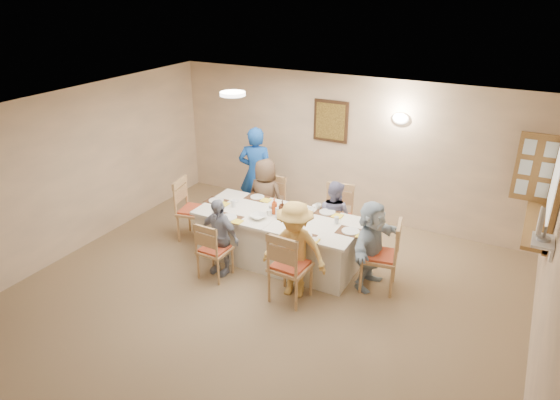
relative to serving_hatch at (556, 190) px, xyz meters
The scene contains 49 objects.
ground 4.28m from the serving_hatch, 143.22° to the right, with size 7.00×7.00×0.00m, color olive.
room_walls 4.01m from the serving_hatch, 143.22° to the right, with size 7.00×7.00×7.00m.
wall_picture 3.67m from the serving_hatch, 163.15° to the left, with size 0.62×0.05×0.72m.
wall_sconce 2.56m from the serving_hatch, 155.76° to the left, with size 0.26×0.09×0.18m, color white.
ceiling_light 4.41m from the serving_hatch, 167.93° to the right, with size 0.36×0.36×0.05m, color white.
serving_hatch is the anchor object (origin of this frame).
hatch_sill 0.54m from the serving_hatch, behind, with size 0.30×1.50×0.05m, color olive.
shutter_door 0.80m from the serving_hatch, 108.89° to the left, with size 0.55×0.04×1.00m, color olive.
fan_shelf 1.36m from the serving_hatch, 93.39° to the right, with size 0.22×0.36×0.03m, color white.
desk_fan 1.36m from the serving_hatch, 94.66° to the right, with size 0.30×0.30×0.28m, color #A5A5A8, non-canonical shape.
dining_table 3.77m from the serving_hatch, 165.05° to the right, with size 2.45×1.04×0.76m, color white.
chair_back_left 4.20m from the serving_hatch, behind, with size 0.45×0.45×0.95m, color tan, non-canonical shape.
chair_back_right 3.04m from the serving_hatch, behind, with size 0.49×0.49×1.02m, color tan, non-canonical shape.
chair_front_left 4.55m from the serving_hatch, 157.02° to the right, with size 0.43×0.43×0.89m, color tan, non-canonical shape.
chair_front_right 3.49m from the serving_hatch, 148.99° to the right, with size 0.50×0.50×1.04m, color tan, non-canonical shape.
chair_left_end 5.20m from the serving_hatch, 169.54° to the right, with size 0.49×0.49×1.03m, color tan, non-canonical shape.
chair_right_end 2.35m from the serving_hatch, 154.26° to the right, with size 0.49×0.49×1.03m, color tan, non-canonical shape.
diner_back_left 4.17m from the serving_hatch, behind, with size 0.65×0.43×1.32m, color brown.
diner_back_right 3.03m from the serving_hatch, behind, with size 0.62×0.51×1.17m, color slate.
diner_front_left 4.47m from the serving_hatch, 158.47° to the right, with size 0.71×0.35×1.16m, color #8E94A7.
diner_front_right 3.39m from the serving_hatch, 150.78° to the right, with size 0.93×0.59×1.36m, color #DCAB51.
diner_right_end 2.41m from the serving_hatch, 155.70° to the right, with size 0.52×1.22×1.27m, color #ACC0D1.
caregiver 4.58m from the serving_hatch, behind, with size 0.70×0.56×1.67m, color #164BAC.
placemat_fl 4.35m from the serving_hatch, 161.70° to the right, with size 0.38×0.28×0.01m, color #472B19.
plate_fl 4.35m from the serving_hatch, 161.70° to the right, with size 0.25×0.25×0.02m, color white.
napkin_fl 4.20m from the serving_hatch, 160.26° to the right, with size 0.15×0.15×0.01m, color yellow.
placemat_fr 3.26m from the serving_hatch, 154.88° to the right, with size 0.33×0.24×0.01m, color #472B19.
plate_fr 3.26m from the serving_hatch, 154.88° to the right, with size 0.24×0.24×0.02m, color white.
napkin_fr 3.12m from the serving_hatch, 152.58° to the right, with size 0.14×0.14×0.01m, color yellow.
placemat_bl 4.17m from the serving_hatch, behind, with size 0.36×0.27×0.01m, color #472B19.
plate_bl 4.17m from the serving_hatch, behind, with size 0.22×0.22×0.01m, color white.
napkin_bl 4.00m from the serving_hatch, behind, with size 0.15×0.15×0.01m, color yellow.
placemat_br 3.01m from the serving_hatch, 169.99° to the right, with size 0.36×0.26×0.01m, color #472B19.
plate_br 3.01m from the serving_hatch, 169.99° to the right, with size 0.24×0.24×0.01m, color white.
napkin_br 2.85m from the serving_hatch, 168.31° to the right, with size 0.15×0.15×0.01m, color yellow.
placemat_le 4.72m from the serving_hatch, 168.54° to the right, with size 0.33×0.25×0.01m, color #472B19.
plate_le 4.72m from the serving_hatch, 168.54° to the right, with size 0.23×0.23×0.01m, color white.
napkin_le 4.56m from the serving_hatch, 167.46° to the right, with size 0.14×0.14×0.01m, color yellow.
placemat_re 2.63m from the serving_hatch, 158.49° to the right, with size 0.37×0.27×0.01m, color #472B19.
plate_re 2.63m from the serving_hatch, 158.49° to the right, with size 0.25×0.25×0.02m, color white.
napkin_re 2.49m from the serving_hatch, 155.79° to the right, with size 0.15×0.15×0.01m, color yellow.
teacup_a 4.53m from the serving_hatch, 163.49° to the right, with size 0.14×0.14×0.09m, color white.
teacup_b 3.16m from the serving_hatch, behind, with size 0.11×0.11×0.08m, color white.
bowl_a 3.93m from the serving_hatch, 162.66° to the right, with size 0.29×0.29×0.06m, color white.
bowl_b 3.28m from the serving_hatch, 168.26° to the right, with size 0.24×0.24×0.06m, color white.
condiment_ketchup 3.72m from the serving_hatch, 165.75° to the right, with size 0.11×0.11×0.25m, color #B93D0F.
condiment_brown 3.61m from the serving_hatch, 166.06° to the right, with size 0.12×0.12×0.21m, color #3F1E10.
condiment_malt 3.57m from the serving_hatch, 164.73° to the right, with size 0.11×0.11×0.14m, color #3F1E10.
drinking_glass 3.79m from the serving_hatch, 166.39° to the right, with size 0.07×0.07×0.11m, color silver.
Camera 1 is at (2.82, -4.35, 3.94)m, focal length 32.00 mm.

